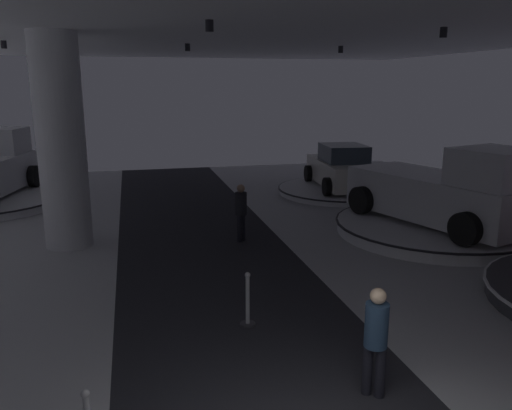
% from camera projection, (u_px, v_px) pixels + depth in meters
% --- Properties ---
extents(column_left, '(1.21, 1.21, 5.50)m').
position_uv_depth(column_left, '(61.00, 143.00, 13.03)').
color(column_left, silver).
rests_on(column_left, ground).
extents(display_platform_far_right, '(5.68, 5.68, 0.35)m').
position_uv_depth(display_platform_far_right, '(435.00, 227.00, 14.67)').
color(display_platform_far_right, silver).
rests_on(display_platform_far_right, ground).
extents(pickup_truck_far_right, '(3.85, 5.68, 2.30)m').
position_uv_depth(pickup_truck_far_right, '(447.00, 192.00, 14.15)').
color(pickup_truck_far_right, silver).
rests_on(pickup_truck_far_right, display_platform_far_right).
extents(display_platform_deep_right, '(5.01, 5.01, 0.23)m').
position_uv_depth(display_platform_deep_right, '(341.00, 190.00, 20.14)').
color(display_platform_deep_right, silver).
rests_on(display_platform_deep_right, ground).
extents(display_car_deep_right, '(2.56, 4.37, 1.71)m').
position_uv_depth(display_car_deep_right, '(342.00, 168.00, 19.91)').
color(display_car_deep_right, silver).
rests_on(display_car_deep_right, display_platform_deep_right).
extents(visitor_walking_near, '(0.32, 0.32, 1.59)m').
position_uv_depth(visitor_walking_near, '(241.00, 209.00, 13.80)').
color(visitor_walking_near, black).
rests_on(visitor_walking_near, ground).
extents(visitor_walking_far, '(0.32, 0.32, 1.59)m').
position_uv_depth(visitor_walking_far, '(376.00, 336.00, 6.86)').
color(visitor_walking_far, black).
rests_on(visitor_walking_far, ground).
extents(stanchion_a, '(0.28, 0.28, 1.01)m').
position_uv_depth(stanchion_a, '(248.00, 306.00, 9.03)').
color(stanchion_a, '#333338').
rests_on(stanchion_a, ground).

